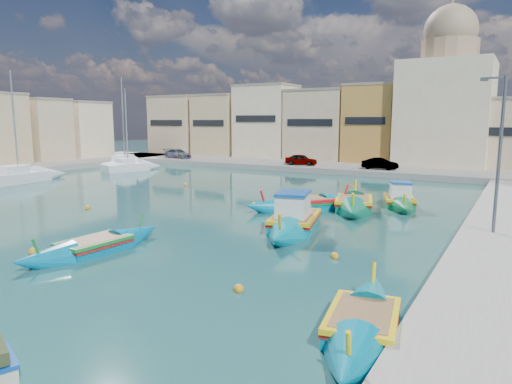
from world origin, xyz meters
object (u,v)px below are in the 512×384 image
Objects in this scene: yacht_midnorth at (137,167)px; luzzu_green at (354,205)px; quay_street_lamp at (498,154)px; luzzu_cyan_south at (363,325)px; church_block at (446,98)px; luzzu_turquoise_cabin at (295,222)px; luzzu_cyan_mid at (306,205)px; yacht_mid at (33,176)px; yacht_north at (130,164)px; luzzu_blue_cabin at (399,201)px; luzzu_blue_south at (95,247)px.

luzzu_green is at bearing -18.24° from yacht_midnorth.
luzzu_green is (-8.52, 4.57, -4.04)m from quay_street_lamp.
quay_street_lamp reaches higher than luzzu_cyan_south.
quay_street_lamp reaches higher than luzzu_green.
church_block is 1.87× the size of yacht_midnorth.
luzzu_turquoise_cabin is 5.68m from luzzu_cyan_mid.
yacht_midnorth is 0.91× the size of yacht_mid.
yacht_north reaches higher than yacht_mid.
luzzu_green is at bearing 151.80° from quay_street_lamp.
luzzu_cyan_mid is 0.71× the size of yacht_north.
yacht_mid is (-28.85, -0.67, 0.17)m from luzzu_cyan_mid.
luzzu_green is at bearing -92.09° from church_block.
luzzu_blue_cabin is at bearing 100.60° from luzzu_cyan_south.
luzzu_blue_cabin is at bearing -13.88° from yacht_north.
yacht_north reaches higher than yacht_midnorth.
luzzu_green is 0.78× the size of yacht_north.
luzzu_blue_south is 0.69× the size of yacht_mid.
church_block is 47.67m from luzzu_cyan_south.
luzzu_cyan_mid is 1.12× the size of luzzu_cyan_south.
yacht_mid reaches higher than luzzu_cyan_south.
luzzu_blue_cabin is 20.58m from luzzu_blue_south.
luzzu_turquoise_cabin reaches higher than luzzu_green.
yacht_mid is at bearing -135.91° from church_block.
yacht_mid reaches higher than luzzu_turquoise_cabin.
yacht_midnorth is at bearing 142.90° from luzzu_cyan_south.
yacht_north is at bearing 93.44° from yacht_mid.
luzzu_cyan_south is (6.08, -17.27, -0.06)m from luzzu_green.
luzzu_cyan_mid is at bearing 108.29° from luzzu_turquoise_cabin.
luzzu_cyan_mid is at bearing 1.33° from yacht_mid.
luzzu_cyan_south is at bearing -83.89° from church_block.
luzzu_blue_south is 28.17m from yacht_mid.
luzzu_green is (2.79, 1.60, 0.02)m from luzzu_cyan_mid.
yacht_midnorth reaches higher than luzzu_turquoise_cabin.
church_block is at bearing 32.56° from yacht_midnorth.
luzzu_cyan_south is at bearing -55.41° from luzzu_turquoise_cabin.
church_block is 46.53m from luzzu_blue_south.
yacht_midnorth is at bearing 167.58° from luzzu_blue_cabin.
luzzu_turquoise_cabin is (-9.53, -2.42, -3.94)m from quay_street_lamp.
luzzu_turquoise_cabin is (-2.09, -36.42, -8.01)m from church_block.
luzzu_cyan_mid is at bearing 165.30° from quay_street_lamp.
church_block reaches higher than luzzu_blue_south.
luzzu_green is at bearing 4.10° from yacht_mid.
yacht_north is at bearing 133.46° from luzzu_blue_south.
yacht_midnorth is at bearing 157.05° from luzzu_cyan_mid.
luzzu_turquoise_cabin is at bearing -30.22° from yacht_north.
quay_street_lamp is 1.03× the size of luzzu_blue_south.
luzzu_cyan_mid is 29.21m from yacht_midnorth.
church_block reaches higher than luzzu_cyan_mid.
church_block is 2.10× the size of luzzu_green.
luzzu_blue_south is 1.05× the size of luzzu_cyan_south.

